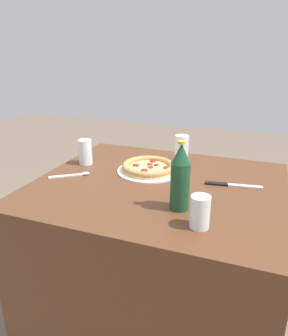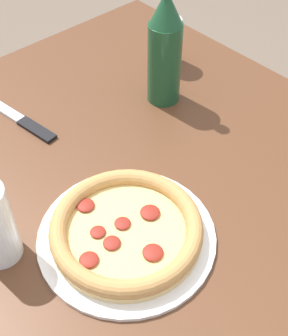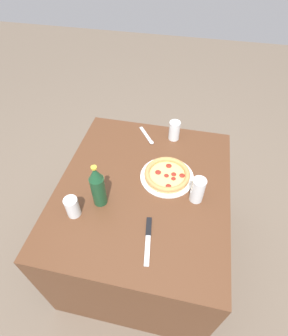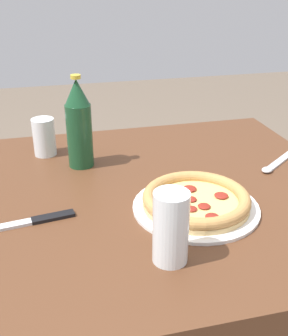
{
  "view_description": "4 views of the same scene",
  "coord_description": "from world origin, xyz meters",
  "px_view_note": "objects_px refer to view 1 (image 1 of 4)",
  "views": [
    {
      "loc": [
        0.41,
        -1.24,
        1.28
      ],
      "look_at": [
        -0.06,
        -0.01,
        0.78
      ],
      "focal_mm": 35.0,
      "sensor_mm": 36.0,
      "label": 1
    },
    {
      "loc": [
        -0.44,
        0.4,
        1.36
      ],
      "look_at": [
        -0.02,
        0.01,
        0.76
      ],
      "focal_mm": 50.0,
      "sensor_mm": 36.0,
      "label": 2
    },
    {
      "loc": [
        0.86,
        0.19,
        1.82
      ],
      "look_at": [
        -0.07,
        -0.01,
        0.79
      ],
      "focal_mm": 28.0,
      "sensor_mm": 36.0,
      "label": 3
    },
    {
      "loc": [
        0.23,
        0.91,
        1.23
      ],
      "look_at": [
        0.0,
        -0.03,
        0.77
      ],
      "focal_mm": 45.0,
      "sensor_mm": 36.0,
      "label": 4
    }
  ],
  "objects_px": {
    "glass_mango_juice": "(85,153)",
    "spoon": "(74,175)",
    "pizza_salami": "(148,168)",
    "glass_orange_juice": "(181,151)",
    "beer_bottle": "(180,178)",
    "knife": "(231,185)",
    "glass_water": "(200,213)"
  },
  "relations": [
    {
      "from": "glass_water",
      "to": "glass_orange_juice",
      "type": "height_order",
      "value": "glass_orange_juice"
    },
    {
      "from": "beer_bottle",
      "to": "glass_orange_juice",
      "type": "bearing_deg",
      "value": 103.98
    },
    {
      "from": "glass_orange_juice",
      "to": "beer_bottle",
      "type": "xyz_separation_m",
      "value": [
        0.12,
        -0.47,
        0.06
      ]
    },
    {
      "from": "pizza_salami",
      "to": "glass_orange_juice",
      "type": "relative_size",
      "value": 2.02
    },
    {
      "from": "glass_mango_juice",
      "to": "knife",
      "type": "height_order",
      "value": "glass_mango_juice"
    },
    {
      "from": "glass_mango_juice",
      "to": "spoon",
      "type": "bearing_deg",
      "value": -78.66
    },
    {
      "from": "pizza_salami",
      "to": "spoon",
      "type": "distance_m",
      "value": 0.35
    },
    {
      "from": "glass_orange_juice",
      "to": "knife",
      "type": "xyz_separation_m",
      "value": [
        0.27,
        -0.2,
        -0.06
      ]
    },
    {
      "from": "beer_bottle",
      "to": "pizza_salami",
      "type": "bearing_deg",
      "value": 127.16
    },
    {
      "from": "glass_orange_juice",
      "to": "spoon",
      "type": "xyz_separation_m",
      "value": [
        -0.42,
        -0.34,
        -0.06
      ]
    },
    {
      "from": "glass_mango_juice",
      "to": "beer_bottle",
      "type": "distance_m",
      "value": 0.64
    },
    {
      "from": "pizza_salami",
      "to": "glass_water",
      "type": "relative_size",
      "value": 2.64
    },
    {
      "from": "glass_mango_juice",
      "to": "glass_water",
      "type": "xyz_separation_m",
      "value": [
        0.66,
        -0.4,
        -0.01
      ]
    },
    {
      "from": "beer_bottle",
      "to": "spoon",
      "type": "relative_size",
      "value": 1.58
    },
    {
      "from": "knife",
      "to": "glass_mango_juice",
      "type": "bearing_deg",
      "value": 178.42
    },
    {
      "from": "beer_bottle",
      "to": "knife",
      "type": "height_order",
      "value": "beer_bottle"
    },
    {
      "from": "pizza_salami",
      "to": "glass_water",
      "type": "height_order",
      "value": "glass_water"
    },
    {
      "from": "glass_water",
      "to": "beer_bottle",
      "type": "relative_size",
      "value": 0.43
    },
    {
      "from": "glass_water",
      "to": "knife",
      "type": "height_order",
      "value": "glass_water"
    },
    {
      "from": "glass_water",
      "to": "beer_bottle",
      "type": "xyz_separation_m",
      "value": [
        -0.1,
        0.1,
        0.07
      ]
    },
    {
      "from": "pizza_salami",
      "to": "knife",
      "type": "relative_size",
      "value": 1.23
    },
    {
      "from": "spoon",
      "to": "pizza_salami",
      "type": "bearing_deg",
      "value": 29.25
    },
    {
      "from": "pizza_salami",
      "to": "glass_water",
      "type": "distance_m",
      "value": 0.53
    },
    {
      "from": "glass_orange_juice",
      "to": "beer_bottle",
      "type": "distance_m",
      "value": 0.49
    },
    {
      "from": "glass_mango_juice",
      "to": "knife",
      "type": "relative_size",
      "value": 0.52
    },
    {
      "from": "glass_orange_juice",
      "to": "spoon",
      "type": "height_order",
      "value": "glass_orange_juice"
    },
    {
      "from": "beer_bottle",
      "to": "spoon",
      "type": "height_order",
      "value": "beer_bottle"
    },
    {
      "from": "glass_orange_juice",
      "to": "glass_mango_juice",
      "type": "bearing_deg",
      "value": -158.62
    },
    {
      "from": "glass_orange_juice",
      "to": "knife",
      "type": "bearing_deg",
      "value": -35.84
    },
    {
      "from": "pizza_salami",
      "to": "knife",
      "type": "xyz_separation_m",
      "value": [
        0.38,
        -0.03,
        -0.02
      ]
    },
    {
      "from": "glass_mango_juice",
      "to": "knife",
      "type": "xyz_separation_m",
      "value": [
        0.72,
        -0.02,
        -0.05
      ]
    },
    {
      "from": "glass_mango_juice",
      "to": "glass_water",
      "type": "relative_size",
      "value": 1.12
    }
  ]
}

